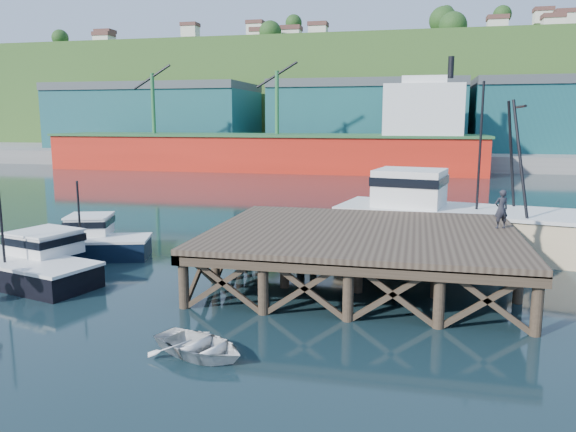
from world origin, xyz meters
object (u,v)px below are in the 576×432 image
(boat_black, at_px, (27,263))
(dockworker, at_px, (501,209))
(boat_navy, at_px, (86,242))
(trawler, at_px, (459,217))
(dinghy, at_px, (200,345))

(boat_black, relative_size, dockworker, 4.58)
(boat_navy, bearing_deg, trawler, -0.05)
(dockworker, bearing_deg, boat_navy, -21.25)
(boat_black, height_order, dockworker, boat_black)
(boat_black, xyz_separation_m, trawler, (17.32, 9.57, 0.93))
(boat_navy, xyz_separation_m, dockworker, (18.58, 0.42, 2.16))
(boat_black, distance_m, dinghy, 10.90)
(boat_black, xyz_separation_m, dockworker, (18.58, 4.60, 2.14))
(boat_navy, bearing_deg, dockworker, -16.04)
(boat_navy, distance_m, dockworker, 18.71)
(trawler, bearing_deg, boat_navy, -151.51)
(dinghy, relative_size, dockworker, 1.86)
(boat_navy, height_order, trawler, trawler)
(trawler, distance_m, dinghy, 16.85)
(boat_navy, height_order, dockworker, boat_navy)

